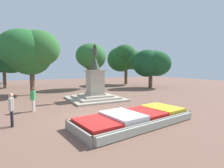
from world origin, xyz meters
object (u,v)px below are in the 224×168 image
at_px(statue_monument, 95,88).
at_px(pedestrian_crossing_plaza, 33,98).
at_px(flower_planter, 135,118).
at_px(pedestrian_with_handbag, 11,107).

distance_m(statue_monument, pedestrian_crossing_plaza, 5.75).
distance_m(flower_planter, pedestrian_crossing_plaza, 6.95).
height_order(pedestrian_with_handbag, pedestrian_crossing_plaza, pedestrian_with_handbag).
distance_m(flower_planter, statue_monument, 7.52).
xyz_separation_m(statue_monument, pedestrian_crossing_plaza, (-5.32, -2.18, -0.13)).
bearing_deg(statue_monument, pedestrian_crossing_plaza, -157.73).
distance_m(pedestrian_with_handbag, pedestrian_crossing_plaza, 3.07).
height_order(flower_planter, statue_monument, statue_monument).
height_order(flower_planter, pedestrian_with_handbag, pedestrian_with_handbag).
bearing_deg(flower_planter, statue_monument, 83.75).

